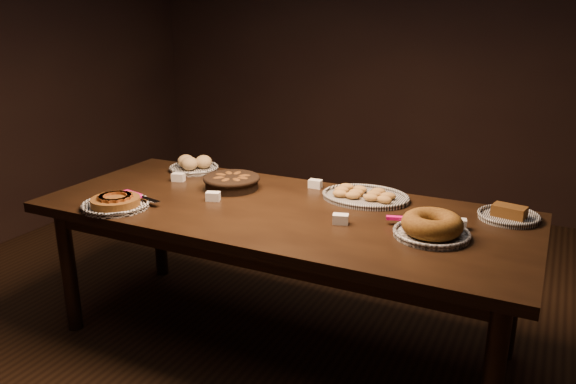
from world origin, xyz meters
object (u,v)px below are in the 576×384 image
at_px(apple_tart_plate, 116,203).
at_px(buffet_table, 280,222).
at_px(madeleine_platter, 365,196).
at_px(bundt_cake_plate, 432,227).

bearing_deg(apple_tart_plate, buffet_table, 16.29).
xyz_separation_m(buffet_table, madeleine_platter, (0.33, 0.31, 0.09)).
relative_size(buffet_table, apple_tart_plate, 6.74).
relative_size(madeleine_platter, bundt_cake_plate, 1.16).
bearing_deg(bundt_cake_plate, apple_tart_plate, -163.72).
distance_m(apple_tart_plate, madeleine_platter, 1.24).
bearing_deg(madeleine_platter, buffet_table, -125.78).
height_order(madeleine_platter, bundt_cake_plate, bundt_cake_plate).
height_order(buffet_table, bundt_cake_plate, bundt_cake_plate).
bearing_deg(bundt_cake_plate, madeleine_platter, 144.23).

